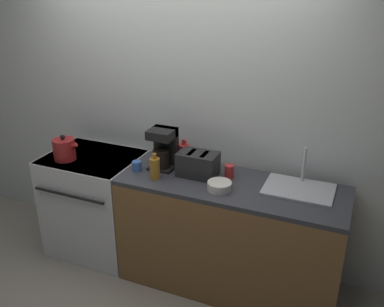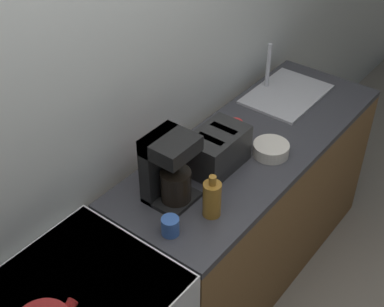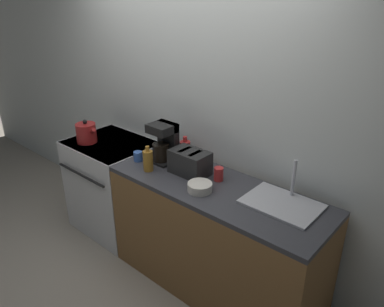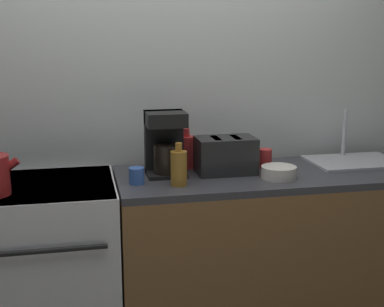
{
  "view_description": "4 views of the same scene",
  "coord_description": "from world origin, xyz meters",
  "px_view_note": "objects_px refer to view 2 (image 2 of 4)",
  "views": [
    {
      "loc": [
        1.44,
        -2.41,
        2.39
      ],
      "look_at": [
        0.26,
        0.37,
        1.08
      ],
      "focal_mm": 40.0,
      "sensor_mm": 36.0,
      "label": 1
    },
    {
      "loc": [
        -1.31,
        -0.78,
        2.51
      ],
      "look_at": [
        0.09,
        0.31,
        1.14
      ],
      "focal_mm": 50.0,
      "sensor_mm": 36.0,
      "label": 2
    },
    {
      "loc": [
        2.03,
        -1.59,
        2.26
      ],
      "look_at": [
        0.33,
        0.36,
        1.08
      ],
      "focal_mm": 35.0,
      "sensor_mm": 36.0,
      "label": 3
    },
    {
      "loc": [
        -0.41,
        -2.25,
        1.63
      ],
      "look_at": [
        0.15,
        0.37,
        1.02
      ],
      "focal_mm": 50.0,
      "sensor_mm": 36.0,
      "label": 4
    }
  ],
  "objects_px": {
    "coffee_maker": "(167,167)",
    "toaster": "(217,150)",
    "cup_blue": "(170,226)",
    "bowl": "(271,149)",
    "bottle_amber": "(212,199)",
    "bottle_red": "(168,157)",
    "cup_red": "(235,130)"
  },
  "relations": [
    {
      "from": "bottle_amber",
      "to": "cup_blue",
      "type": "relative_size",
      "value": 2.58
    },
    {
      "from": "toaster",
      "to": "cup_red",
      "type": "distance_m",
      "value": 0.25
    },
    {
      "from": "bottle_amber",
      "to": "bowl",
      "type": "bearing_deg",
      "value": 2.26
    },
    {
      "from": "coffee_maker",
      "to": "cup_blue",
      "type": "distance_m",
      "value": 0.26
    },
    {
      "from": "cup_red",
      "to": "cup_blue",
      "type": "xyz_separation_m",
      "value": [
        -0.71,
        -0.17,
        -0.01
      ]
    },
    {
      "from": "cup_red",
      "to": "coffee_maker",
      "type": "bearing_deg",
      "value": -177.82
    },
    {
      "from": "bottle_red",
      "to": "cup_red",
      "type": "relative_size",
      "value": 2.09
    },
    {
      "from": "coffee_maker",
      "to": "bottle_red",
      "type": "xyz_separation_m",
      "value": [
        0.13,
        0.11,
        -0.08
      ]
    },
    {
      "from": "toaster",
      "to": "bowl",
      "type": "bearing_deg",
      "value": -34.11
    },
    {
      "from": "toaster",
      "to": "bottle_amber",
      "type": "height_order",
      "value": "bottle_amber"
    },
    {
      "from": "bottle_red",
      "to": "cup_red",
      "type": "bearing_deg",
      "value": -11.86
    },
    {
      "from": "bottle_amber",
      "to": "toaster",
      "type": "bearing_deg",
      "value": 32.54
    },
    {
      "from": "cup_red",
      "to": "bottle_red",
      "type": "bearing_deg",
      "value": 168.14
    },
    {
      "from": "toaster",
      "to": "bottle_red",
      "type": "bearing_deg",
      "value": 141.29
    },
    {
      "from": "toaster",
      "to": "bottle_red",
      "type": "relative_size",
      "value": 1.4
    },
    {
      "from": "bottle_red",
      "to": "bowl",
      "type": "xyz_separation_m",
      "value": [
        0.41,
        -0.3,
        -0.06
      ]
    },
    {
      "from": "cup_blue",
      "to": "bottle_red",
      "type": "bearing_deg",
      "value": 40.9
    },
    {
      "from": "bottle_red",
      "to": "cup_red",
      "type": "xyz_separation_m",
      "value": [
        0.41,
        -0.09,
        -0.04
      ]
    },
    {
      "from": "toaster",
      "to": "bottle_red",
      "type": "distance_m",
      "value": 0.23
    },
    {
      "from": "toaster",
      "to": "bowl",
      "type": "height_order",
      "value": "toaster"
    },
    {
      "from": "cup_red",
      "to": "cup_blue",
      "type": "distance_m",
      "value": 0.73
    },
    {
      "from": "cup_blue",
      "to": "bottle_amber",
      "type": "bearing_deg",
      "value": -18.48
    },
    {
      "from": "coffee_maker",
      "to": "bottle_red",
      "type": "relative_size",
      "value": 1.51
    },
    {
      "from": "coffee_maker",
      "to": "toaster",
      "type": "bearing_deg",
      "value": -6.47
    },
    {
      "from": "bottle_red",
      "to": "cup_blue",
      "type": "height_order",
      "value": "bottle_red"
    },
    {
      "from": "toaster",
      "to": "cup_blue",
      "type": "relative_size",
      "value": 3.77
    },
    {
      "from": "toaster",
      "to": "bottle_amber",
      "type": "relative_size",
      "value": 1.46
    },
    {
      "from": "coffee_maker",
      "to": "cup_red",
      "type": "distance_m",
      "value": 0.56
    },
    {
      "from": "bottle_red",
      "to": "bottle_amber",
      "type": "height_order",
      "value": "bottle_red"
    },
    {
      "from": "toaster",
      "to": "cup_red",
      "type": "relative_size",
      "value": 2.92
    },
    {
      "from": "bottle_red",
      "to": "bowl",
      "type": "distance_m",
      "value": 0.51
    },
    {
      "from": "coffee_maker",
      "to": "bottle_amber",
      "type": "relative_size",
      "value": 1.58
    }
  ]
}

